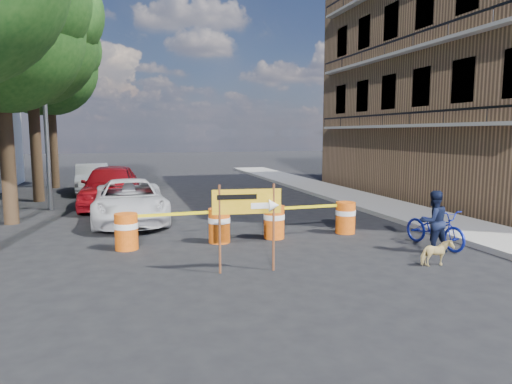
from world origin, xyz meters
TOP-DOWN VIEW (x-y plane):
  - ground at (0.00, 0.00)m, footprint 120.00×120.00m
  - sidewalk_east at (6.20, 6.00)m, footprint 2.40×40.00m
  - apartment_building at (12.00, 8.00)m, footprint 8.00×16.00m
  - tree_mid_a at (-6.74, 7.00)m, footprint 5.25×5.00m
  - tree_mid_b at (-6.73, 12.00)m, footprint 5.67×5.40m
  - tree_far at (-6.74, 17.00)m, footprint 5.04×4.80m
  - streetlamp at (-5.93, 9.50)m, footprint 1.25×0.18m
  - barrel_far_left at (-3.33, 2.65)m, footprint 0.58×0.58m
  - barrel_mid_left at (-0.98, 2.72)m, footprint 0.58×0.58m
  - barrel_mid_right at (0.55, 2.77)m, footprint 0.58×0.58m
  - barrel_far_right at (2.73, 2.81)m, footprint 0.58×0.58m
  - detour_sign at (-0.77, 0.01)m, footprint 1.42×0.31m
  - pedestrian at (3.78, 0.33)m, footprint 0.74×0.58m
  - bicycle at (4.15, 0.74)m, footprint 0.81×1.07m
  - dog at (3.08, -0.73)m, footprint 0.69×0.32m
  - suv_white at (-3.19, 6.34)m, footprint 2.34×4.93m
  - sedan_red at (-3.83, 9.60)m, footprint 2.45×5.06m
  - sedan_silver at (-4.80, 14.42)m, footprint 1.70×4.27m

SIDE VIEW (x-z plane):
  - ground at x=0.00m, z-range 0.00..0.00m
  - sidewalk_east at x=6.20m, z-range 0.00..0.15m
  - dog at x=3.08m, z-range 0.00..0.58m
  - barrel_far_left at x=-3.33m, z-range 0.02..0.92m
  - barrel_mid_left at x=-0.98m, z-range 0.02..0.92m
  - barrel_mid_right at x=0.55m, z-range 0.02..0.92m
  - barrel_far_right at x=2.73m, z-range 0.02..0.92m
  - suv_white at x=-3.19m, z-range 0.00..1.36m
  - sedan_silver at x=-4.80m, z-range 0.00..1.38m
  - pedestrian at x=3.78m, z-range 0.00..1.50m
  - sedan_red at x=-3.83m, z-range 0.00..1.66m
  - bicycle at x=4.15m, z-range 0.00..1.86m
  - detour_sign at x=-0.77m, z-range 0.42..2.25m
  - streetlamp at x=-5.93m, z-range 0.38..8.38m
  - apartment_building at x=12.00m, z-range 0.00..12.00m
  - tree_mid_a at x=-6.74m, z-range 1.67..10.34m
  - tree_far at x=-6.74m, z-range 1.80..10.64m
  - tree_mid_b at x=-6.73m, z-range 1.90..11.53m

